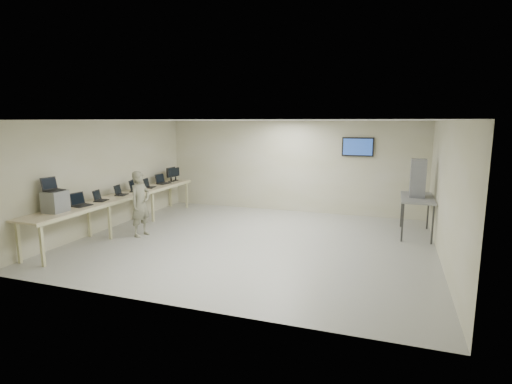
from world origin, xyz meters
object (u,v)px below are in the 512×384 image
(workbench, at_px, (123,198))
(soldier, at_px, (140,204))
(equipment_box, at_px, (55,201))
(side_table, at_px, (417,200))

(workbench, bearing_deg, soldier, -26.13)
(equipment_box, relative_size, side_table, 0.28)
(workbench, xyz_separation_m, equipment_box, (-0.06, -2.11, 0.30))
(side_table, bearing_deg, equipment_box, -151.35)
(equipment_box, bearing_deg, soldier, 61.26)
(workbench, distance_m, side_table, 7.42)
(workbench, xyz_separation_m, side_table, (7.19, 1.86, 0.06))
(equipment_box, height_order, side_table, equipment_box)
(side_table, bearing_deg, workbench, -165.52)
(soldier, bearing_deg, side_table, -60.88)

